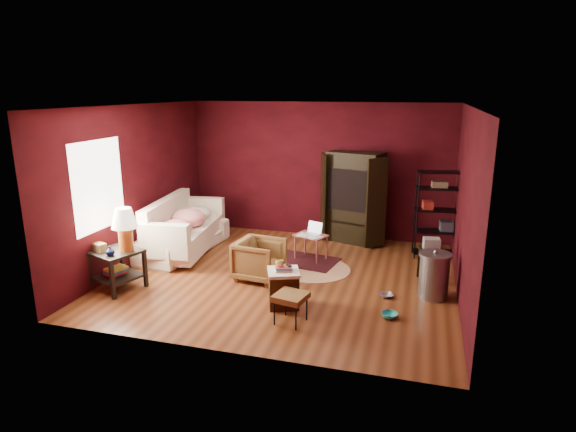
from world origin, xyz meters
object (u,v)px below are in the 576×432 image
Objects in this scene: armchair at (260,258)px; tv_armoire at (354,196)px; hamper at (284,288)px; laptop_desk at (311,237)px; sofa at (183,231)px; wire_shelving at (438,211)px; side_table at (121,241)px.

armchair is 0.40× the size of tv_armoire.
hamper is 2.02m from laptop_desk.
hamper is (0.67, -0.89, -0.08)m from armchair.
armchair is 1.18× the size of hamper.
laptop_desk is at bearing -78.33° from sofa.
wire_shelving is (1.63, -0.53, -0.07)m from tv_armoire.
side_table reaches higher than sofa.
armchair is (1.85, -0.87, -0.05)m from sofa.
tv_armoire is at bearing -56.85° from sofa.
tv_armoire is (1.18, 2.45, 0.59)m from armchair.
laptop_desk is 0.43× the size of wire_shelving.
hamper is 0.90× the size of laptop_desk.
tv_armoire reaches higher than sofa.
hamper is (2.61, 0.07, -0.50)m from side_table.
armchair reaches higher than laptop_desk.
tv_armoire reaches higher than wire_shelving.
tv_armoire is (3.11, 3.41, 0.18)m from side_table.
wire_shelving is at bearing 31.27° from side_table.
tv_armoire is (0.51, 3.34, 0.68)m from hamper.
sofa is 2.05m from armchair.
tv_armoire is at bearing 153.38° from wire_shelving.
laptop_desk is 0.38× the size of tv_armoire.
sofa is at bearing 71.06° from armchair.
armchair is 3.44m from wire_shelving.
hamper is at bearing -66.25° from laptop_desk.
sofa is 3.44× the size of hamper.
tv_armoire is at bearing 88.30° from laptop_desk.
side_table is at bearing -176.89° from sofa.
tv_armoire is (0.57, 1.32, 0.53)m from laptop_desk.
tv_armoire is 1.13× the size of wire_shelving.
side_table reaches higher than armchair.
armchair is at bearing -154.16° from wire_shelving.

